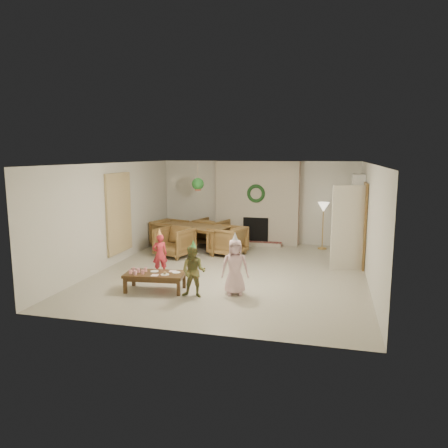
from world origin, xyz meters
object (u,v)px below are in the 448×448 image
(coffee_table_top, at_px, (155,274))
(dining_chair_left, at_px, (170,233))
(dining_chair_right, at_px, (228,241))
(dining_chair_near, at_px, (174,242))
(child_pink, at_px, (235,267))
(dining_table, at_px, (194,238))
(child_plaid, at_px, (194,272))
(dining_chair_far, at_px, (212,232))
(child_red, at_px, (160,254))

(coffee_table_top, bearing_deg, dining_chair_left, 101.11)
(coffee_table_top, bearing_deg, dining_chair_right, 72.21)
(dining_chair_near, height_order, coffee_table_top, dining_chair_near)
(child_pink, bearing_deg, coffee_table_top, 170.78)
(coffee_table_top, distance_m, child_pink, 1.62)
(dining_table, relative_size, child_plaid, 2.03)
(coffee_table_top, xyz_separation_m, child_plaid, (0.87, -0.17, 0.16))
(dining_chair_far, distance_m, child_pink, 4.66)
(dining_chair_far, height_order, dining_chair_left, same)
(dining_chair_left, xyz_separation_m, child_pink, (2.83, -3.76, 0.15))
(coffee_table_top, relative_size, child_pink, 1.08)
(dining_chair_left, distance_m, dining_chair_right, 2.01)
(dining_chair_right, height_order, coffee_table_top, dining_chair_right)
(dining_table, bearing_deg, dining_chair_left, 180.00)
(dining_table, relative_size, child_red, 2.17)
(dining_table, xyz_separation_m, child_pink, (1.98, -3.49, 0.19))
(dining_chair_far, distance_m, dining_chair_right, 1.43)
(coffee_table_top, bearing_deg, dining_chair_far, 85.14)
(dining_table, xyz_separation_m, dining_chair_near, (-0.27, -0.85, 0.04))
(dining_chair_left, relative_size, child_pink, 0.79)
(dining_chair_far, xyz_separation_m, dining_chair_right, (0.79, -1.19, 0.00))
(dining_table, height_order, dining_chair_left, dining_chair_left)
(dining_chair_right, height_order, child_plaid, child_plaid)
(dining_chair_near, height_order, child_pink, child_pink)
(coffee_table_top, bearing_deg, child_plaid, -17.25)
(dining_chair_near, relative_size, dining_chair_right, 1.00)
(dining_chair_left, bearing_deg, dining_chair_right, -90.00)
(child_plaid, relative_size, child_pink, 0.92)
(dining_chair_near, xyz_separation_m, dining_chair_left, (-0.58, 1.12, 0.00))
(coffee_table_top, bearing_deg, dining_chair_near, 96.85)
(child_plaid, height_order, child_pink, child_pink)
(dining_table, distance_m, coffee_table_top, 3.69)
(dining_table, relative_size, coffee_table_top, 1.71)
(dining_table, distance_m, child_plaid, 4.04)
(dining_chair_left, distance_m, child_plaid, 4.62)
(dining_chair_far, relative_size, coffee_table_top, 0.73)
(dining_chair_near, relative_size, child_pink, 0.79)
(dining_table, distance_m, child_red, 2.57)
(dining_chair_far, height_order, child_plaid, child_plaid)
(child_pink, bearing_deg, dining_chair_right, 90.43)
(child_red, xyz_separation_m, child_pink, (1.95, -0.92, 0.08))
(child_pink, bearing_deg, dining_table, 103.77)
(dining_chair_far, bearing_deg, dining_chair_right, 141.34)
(dining_table, relative_size, child_pink, 1.86)
(dining_chair_near, distance_m, dining_chair_right, 1.43)
(child_red, bearing_deg, dining_chair_left, -106.39)
(dining_chair_right, height_order, child_pink, child_pink)
(child_red, xyz_separation_m, child_plaid, (1.22, -1.27, 0.03))
(dining_chair_near, bearing_deg, child_red, -62.16)
(dining_chair_right, relative_size, child_pink, 0.79)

